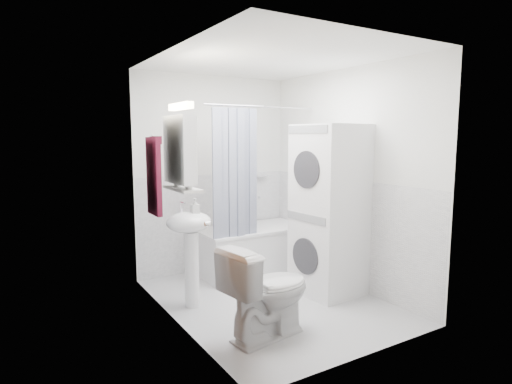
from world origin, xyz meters
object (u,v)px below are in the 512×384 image
bathtub (256,247)px  washer_dryer (330,210)px  sink (190,237)px  toilet (267,291)px

bathtub → washer_dryer: washer_dryer is taller
bathtub → sink: size_ratio=1.40×
sink → toilet: sink is taller
washer_dryer → toilet: washer_dryer is taller
washer_dryer → bathtub: bearing=102.1°
sink → bathtub: bearing=29.1°
sink → toilet: bearing=-71.7°
washer_dryer → toilet: 1.35m
toilet → bathtub: bearing=-36.9°
sink → washer_dryer: (1.43, -0.38, 0.19)m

